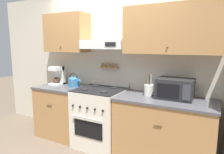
# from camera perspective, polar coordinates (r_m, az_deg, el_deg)

# --- Properties ---
(ground_plane) EXTENTS (16.00, 16.00, 0.00)m
(ground_plane) POSITION_cam_1_polar(r_m,az_deg,el_deg) (3.27, -6.56, -20.79)
(ground_plane) COLOR brown
(wall_back) EXTENTS (5.20, 0.46, 2.55)m
(wall_back) POSITION_cam_1_polar(r_m,az_deg,el_deg) (3.35, 0.72, 6.10)
(wall_back) COLOR beige
(wall_back) RESTS_ON ground_plane
(counter_left) EXTENTS (0.85, 0.69, 0.91)m
(counter_left) POSITION_cam_1_polar(r_m,az_deg,el_deg) (3.79, -13.70, -9.19)
(counter_left) COLOR #AD7A47
(counter_left) RESTS_ON ground_plane
(counter_right) EXTENTS (1.33, 0.69, 0.91)m
(counter_right) POSITION_cam_1_polar(r_m,az_deg,el_deg) (2.98, 14.62, -14.41)
(counter_right) COLOR #AD7A47
(counter_right) RESTS_ON ground_plane
(stove_range) EXTENTS (0.73, 0.72, 1.02)m
(stove_range) POSITION_cam_1_polar(r_m,az_deg,el_deg) (3.32, -3.46, -11.29)
(stove_range) COLOR beige
(stove_range) RESTS_ON ground_plane
(tea_kettle) EXTENTS (0.25, 0.19, 0.24)m
(tea_kettle) POSITION_cam_1_polar(r_m,az_deg,el_deg) (3.57, -10.87, -1.20)
(tea_kettle) COLOR teal
(tea_kettle) RESTS_ON counter_left
(coffee_maker) EXTENTS (0.20, 0.26, 0.33)m
(coffee_maker) POSITION_cam_1_polar(r_m,az_deg,el_deg) (3.84, -15.12, 0.50)
(coffee_maker) COLOR white
(coffee_maker) RESTS_ON counter_left
(microwave) EXTENTS (0.48, 0.37, 0.28)m
(microwave) POSITION_cam_1_polar(r_m,az_deg,el_deg) (2.86, 17.58, -3.16)
(microwave) COLOR #232326
(microwave) RESTS_ON counter_right
(utensil_crock) EXTENTS (0.13, 0.13, 0.32)m
(utensil_crock) POSITION_cam_1_polar(r_m,az_deg,el_deg) (2.93, 10.46, -3.62)
(utensil_crock) COLOR silver
(utensil_crock) RESTS_ON counter_right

